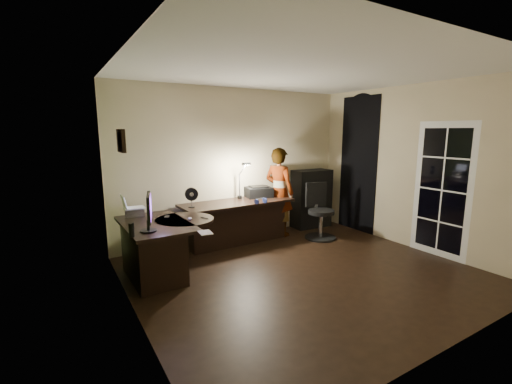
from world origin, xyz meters
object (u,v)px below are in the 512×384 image
cabinet (311,198)px  person (279,192)px  desk_left (157,250)px  office_chair (321,212)px  desk_right (238,222)px  monitor (148,218)px

cabinet → person: 0.92m
desk_left → office_chair: size_ratio=1.30×
desk_left → person: person is taller
desk_right → office_chair: office_chair is taller
desk_right → office_chair: (1.42, -0.56, 0.13)m
desk_left → office_chair: office_chair is taller
desk_right → monitor: bearing=-151.0°
desk_left → cabinet: bearing=12.8°
desk_right → monitor: size_ratio=3.97×
cabinet → desk_right: bearing=-172.3°
office_chair → desk_left: bearing=-162.5°
desk_left → cabinet: (3.39, 0.84, 0.21)m
desk_right → office_chair: bearing=-22.8°
cabinet → office_chair: size_ratio=1.16×
monitor → person: size_ratio=0.30×
desk_left → office_chair: (3.02, 0.12, 0.13)m
desk_right → office_chair: size_ratio=1.97×
cabinet → person: (-0.88, -0.11, 0.24)m
monitor → office_chair: (3.20, 0.47, -0.42)m
desk_left → monitor: bearing=-117.7°
cabinet → monitor: size_ratio=2.34×
cabinet → person: bearing=-169.7°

